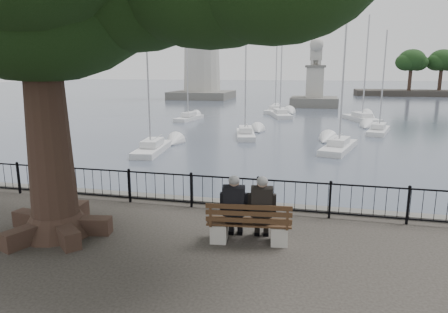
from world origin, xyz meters
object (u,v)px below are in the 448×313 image
(bench, at_px, (249,228))
(lighthouse, at_px, (201,21))
(lion_monument, at_px, (315,89))
(person_left, at_px, (234,210))
(person_right, at_px, (262,211))

(bench, distance_m, lighthouse, 65.63)
(bench, relative_size, lion_monument, 0.22)
(person_left, distance_m, lighthouse, 65.39)
(bench, bearing_deg, lion_monument, 88.96)
(person_left, bearing_deg, person_right, 6.67)
(bench, distance_m, lion_monument, 49.56)
(lion_monument, bearing_deg, bench, -91.04)
(person_right, bearing_deg, lighthouse, 107.50)
(bench, xyz_separation_m, lion_monument, (0.90, 49.55, 1.03))
(bench, bearing_deg, person_left, 168.85)
(person_right, bearing_deg, person_left, -173.33)
(bench, height_order, person_right, person_right)
(person_left, height_order, person_right, same)
(person_right, xyz_separation_m, lighthouse, (-19.38, 61.47, 11.67))
(bench, distance_m, person_right, 0.51)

